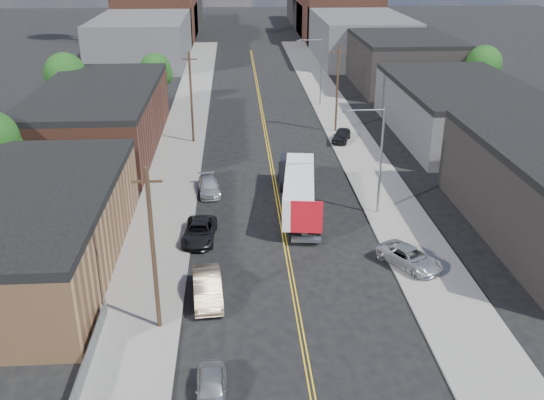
{
  "coord_description": "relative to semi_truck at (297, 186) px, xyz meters",
  "views": [
    {
      "loc": [
        -3.5,
        -19.84,
        20.91
      ],
      "look_at": [
        -0.85,
        22.59,
        2.5
      ],
      "focal_mm": 40.0,
      "sensor_mm": 36.0,
      "label": 1
    }
  ],
  "objects": [
    {
      "name": "streetlight_far",
      "position": [
        6.1,
        33.57,
        3.3
      ],
      "size": [
        3.39,
        0.25,
        9.0
      ],
      "color": "gray",
      "rests_on": "ground"
    },
    {
      "name": "sidewalk_right",
      "position": [
        8.0,
        18.57,
        -1.95
      ],
      "size": [
        5.0,
        140.0,
        0.15
      ],
      "primitive_type": "cube",
      "color": "slate",
      "rests_on": "ground"
    },
    {
      "name": "tree_left_mid",
      "position": [
        -25.44,
        28.57,
        3.45
      ],
      "size": [
        5.1,
        5.04,
        8.37
      ],
      "color": "black",
      "rests_on": "ground"
    },
    {
      "name": "ground",
      "position": [
        -1.5,
        33.57,
        -2.03
      ],
      "size": [
        260.0,
        260.0,
        0.0
      ],
      "primitive_type": "plane",
      "color": "black",
      "rests_on": "ground"
    },
    {
      "name": "semi_truck",
      "position": [
        0.0,
        0.0,
        0.0
      ],
      "size": [
        3.57,
        13.88,
        3.56
      ],
      "rotation": [
        0.0,
        0.0,
        -0.12
      ],
      "color": "silver",
      "rests_on": "ground"
    },
    {
      "name": "skyline_right_a",
      "position": [
        18.5,
        68.57,
        1.97
      ],
      "size": [
        16.0,
        30.0,
        8.0
      ],
      "primitive_type": "cube",
      "color": "#39393C",
      "rests_on": "ground"
    },
    {
      "name": "car_left_d",
      "position": [
        -7.52,
        3.82,
        -1.38
      ],
      "size": [
        2.37,
        4.63,
        1.29
      ],
      "primitive_type": "imported",
      "rotation": [
        0.0,
        0.0,
        0.13
      ],
      "color": "#B8BCBE",
      "rests_on": "ground"
    },
    {
      "name": "tree_right_far",
      "position": [
        28.56,
        33.57,
        3.15
      ],
      "size": [
        4.85,
        4.76,
        7.91
      ],
      "color": "black",
      "rests_on": "ground"
    },
    {
      "name": "skyline_left_b",
      "position": [
        -21.5,
        93.57,
        2.97
      ],
      "size": [
        16.0,
        26.0,
        10.0
      ],
      "primitive_type": "cube",
      "color": "#4E2A1F",
      "rests_on": "ground"
    },
    {
      "name": "utility_pole_right",
      "position": [
        6.7,
        21.57,
        3.11
      ],
      "size": [
        1.6,
        0.26,
        10.0
      ],
      "color": "black",
      "rests_on": "ground"
    },
    {
      "name": "centerline",
      "position": [
        -1.5,
        18.57,
        -2.02
      ],
      "size": [
        0.32,
        120.0,
        0.01
      ],
      "primitive_type": "cube",
      "color": "gold",
      "rests_on": "ground"
    },
    {
      "name": "skyline_left_c",
      "position": [
        -21.5,
        113.57,
        1.47
      ],
      "size": [
        16.0,
        40.0,
        7.0
      ],
      "primitive_type": "cube",
      "color": "black",
      "rests_on": "ground"
    },
    {
      "name": "warehouse_brown",
      "position": [
        -19.5,
        17.57,
        1.27
      ],
      "size": [
        12.0,
        26.0,
        6.6
      ],
      "color": "#4E2A1F",
      "rests_on": "ground"
    },
    {
      "name": "car_right_lot_c",
      "position": [
        6.7,
        17.54,
        -1.18
      ],
      "size": [
        2.93,
        4.4,
        1.39
      ],
      "primitive_type": "imported",
      "rotation": [
        0.0,
        0.0,
        -0.35
      ],
      "color": "black",
      "rests_on": "sidewalk_right"
    },
    {
      "name": "car_left_b",
      "position": [
        -7.01,
        -13.54,
        -1.21
      ],
      "size": [
        2.17,
        5.12,
        1.64
      ],
      "primitive_type": "imported",
      "rotation": [
        0.0,
        0.0,
        0.09
      ],
      "color": "#9F8768",
      "rests_on": "ground"
    },
    {
      "name": "utility_pole_left_near",
      "position": [
        -9.7,
        -16.43,
        3.11
      ],
      "size": [
        1.6,
        0.26,
        10.0
      ],
      "color": "black",
      "rests_on": "ground"
    },
    {
      "name": "warehouse_tan",
      "position": [
        -19.5,
        -8.43,
        0.77
      ],
      "size": [
        12.0,
        22.0,
        5.6
      ],
      "color": "#926843",
      "rests_on": "ground"
    },
    {
      "name": "car_right_lot_a",
      "position": [
        6.7,
        -10.43,
        -1.21
      ],
      "size": [
        4.48,
        5.25,
        1.34
      ],
      "primitive_type": "imported",
      "rotation": [
        0.0,
        0.0,
        0.57
      ],
      "color": "#B5B8BA",
      "rests_on": "sidewalk_right"
    },
    {
      "name": "chainlink_fence",
      "position": [
        -13.0,
        -22.93,
        -1.37
      ],
      "size": [
        0.05,
        16.0,
        1.22
      ],
      "color": "slate",
      "rests_on": "ground"
    },
    {
      "name": "skyline_right_b",
      "position": [
        18.5,
        93.57,
        2.97
      ],
      "size": [
        16.0,
        26.0,
        10.0
      ],
      "primitive_type": "cube",
      "color": "#4E2A1F",
      "rests_on": "ground"
    },
    {
      "name": "utility_pole_left_far",
      "position": [
        -9.7,
        18.57,
        3.11
      ],
      "size": [
        1.6,
        0.26,
        10.0
      ],
      "color": "black",
      "rests_on": "ground"
    },
    {
      "name": "car_left_a",
      "position": [
        -6.5,
        -22.57,
        -1.37
      ],
      "size": [
        1.63,
        3.88,
        1.31
      ],
      "primitive_type": "imported",
      "rotation": [
        0.0,
        0.0,
        0.02
      ],
      "color": "#A2A5A7",
      "rests_on": "ground"
    },
    {
      "name": "streetlight_near",
      "position": [
        6.1,
        -1.43,
        3.3
      ],
      "size": [
        3.39,
        0.25,
        9.0
      ],
      "color": "gray",
      "rests_on": "ground"
    },
    {
      "name": "skyline_left_a",
      "position": [
        -21.5,
        68.57,
        1.97
      ],
      "size": [
        16.0,
        30.0,
        8.0
      ],
      "primitive_type": "cube",
      "color": "#39393C",
      "rests_on": "ground"
    },
    {
      "name": "car_left_c",
      "position": [
        -7.9,
        -5.28,
        -1.33
      ],
      "size": [
        2.64,
        5.15,
        1.39
      ],
      "primitive_type": "imported",
      "rotation": [
        0.0,
        0.0,
        -0.07
      ],
      "color": "black",
      "rests_on": "ground"
    },
    {
      "name": "sidewalk_left",
      "position": [
        -11.0,
        18.57,
        -1.95
      ],
      "size": [
        5.0,
        140.0,
        0.15
      ],
      "primitive_type": "cube",
      "color": "slate",
      "rests_on": "ground"
    },
    {
      "name": "tree_left_far",
      "position": [
        -15.44,
        35.57,
        2.54
      ],
      "size": [
        4.35,
        4.2,
        6.97
      ],
      "color": "black",
      "rests_on": "ground"
    },
    {
      "name": "industrial_right_b",
      "position": [
        20.5,
        19.57,
        1.02
      ],
      "size": [
        14.0,
        24.0,
        6.1
      ],
      "color": "#39393C",
      "rests_on": "ground"
    },
    {
      "name": "skyline_right_c",
      "position": [
        18.5,
        113.57,
        1.47
      ],
      "size": [
        16.0,
        40.0,
        7.0
      ],
      "primitive_type": "cube",
      "color": "black",
      "rests_on": "ground"
    },
    {
      "name": "industrial_right_c",
      "position": [
        20.5,
        45.57,
        1.77
      ],
      "size": [
        14.0,
        22.0,
        7.6
      ],
      "color": "black",
      "rests_on": "ground"
    }
  ]
}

